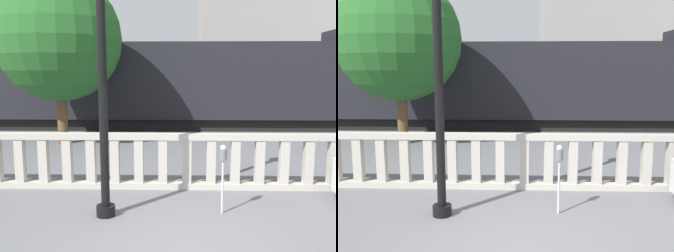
{
  "view_description": "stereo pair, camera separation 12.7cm",
  "coord_description": "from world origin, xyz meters",
  "views": [
    {
      "loc": [
        -0.21,
        -5.28,
        2.69
      ],
      "look_at": [
        -0.45,
        4.0,
        1.3
      ],
      "focal_mm": 40.0,
      "sensor_mm": 36.0,
      "label": 1
    },
    {
      "loc": [
        -0.09,
        -5.28,
        2.69
      ],
      "look_at": [
        -0.45,
        4.0,
        1.3
      ],
      "focal_mm": 40.0,
      "sensor_mm": 36.0,
      "label": 2
    }
  ],
  "objects": [
    {
      "name": "ground_plane",
      "position": [
        0.0,
        0.0,
        0.0
      ],
      "size": [
        160.0,
        160.0,
        0.0
      ],
      "primitive_type": "plane",
      "color": "slate"
    },
    {
      "name": "balustrade",
      "position": [
        0.0,
        3.0,
        0.64
      ],
      "size": [
        12.94,
        0.24,
        1.28
      ],
      "color": "#BCB5A8",
      "rests_on": "ground"
    },
    {
      "name": "lamppost",
      "position": [
        -1.55,
        1.35,
        3.66
      ],
      "size": [
        0.43,
        0.43,
        6.22
      ],
      "color": "black",
      "rests_on": "ground"
    },
    {
      "name": "parking_meter",
      "position": [
        0.64,
        1.53,
        1.03
      ],
      "size": [
        0.14,
        0.14,
        1.33
      ],
      "color": "silver",
      "rests_on": "ground"
    },
    {
      "name": "train_near",
      "position": [
        -2.42,
        12.23,
        2.04
      ],
      "size": [
        24.71,
        2.87,
        4.5
      ],
      "color": "black",
      "rests_on": "ground"
    },
    {
      "name": "train_far",
      "position": [
        -4.78,
        25.06,
        1.71
      ],
      "size": [
        27.87,
        3.2,
        3.85
      ],
      "color": "black",
      "rests_on": "ground"
    },
    {
      "name": "building_block",
      "position": [
        7.4,
        26.07,
        7.93
      ],
      "size": [
        11.62,
        7.91,
        15.87
      ],
      "color": "gray",
      "rests_on": "ground"
    },
    {
      "name": "tree_left",
      "position": [
        -4.44,
        8.24,
        3.79
      ],
      "size": [
        4.47,
        4.47,
        6.04
      ],
      "color": "brown",
      "rests_on": "ground"
    }
  ]
}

